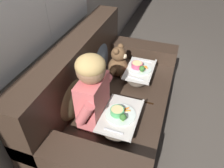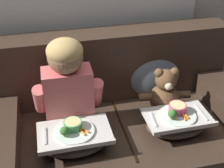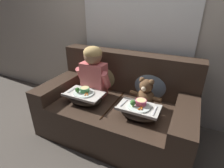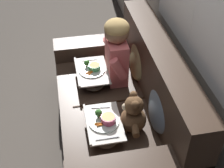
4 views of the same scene
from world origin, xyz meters
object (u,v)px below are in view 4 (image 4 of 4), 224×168
(couch, at_px, (123,109))
(throw_pillow_behind_teddy, at_px, (161,107))
(throw_pillow_behind_child, at_px, (139,58))
(child_figure, at_px, (116,48))
(teddy_bear, at_px, (133,116))
(lap_tray_child, at_px, (92,75))
(lap_tray_teddy, at_px, (104,126))

(couch, distance_m, throw_pillow_behind_teddy, 0.49)
(throw_pillow_behind_child, relative_size, throw_pillow_behind_teddy, 1.03)
(child_figure, xyz_separation_m, teddy_bear, (0.64, -0.00, -0.19))
(couch, height_order, throw_pillow_behind_teddy, couch)
(throw_pillow_behind_teddy, height_order, lap_tray_child, throw_pillow_behind_teddy)
(couch, xyz_separation_m, throw_pillow_behind_child, (-0.32, 0.21, 0.30))
(lap_tray_child, relative_size, lap_tray_teddy, 1.04)
(lap_tray_child, bearing_deg, teddy_bear, 18.93)
(teddy_bear, bearing_deg, lap_tray_child, -161.07)
(couch, bearing_deg, child_figure, -179.81)
(couch, height_order, teddy_bear, couch)
(throw_pillow_behind_teddy, xyz_separation_m, lap_tray_child, (-0.64, -0.43, -0.13))
(couch, bearing_deg, teddy_bear, -0.81)
(teddy_bear, height_order, lap_tray_child, teddy_bear)
(throw_pillow_behind_child, xyz_separation_m, throw_pillow_behind_teddy, (0.64, 0.00, 0.00))
(lap_tray_child, bearing_deg, lap_tray_teddy, 0.06)
(throw_pillow_behind_teddy, xyz_separation_m, teddy_bear, (-0.00, -0.21, -0.06))
(couch, relative_size, child_figure, 2.87)
(throw_pillow_behind_teddy, relative_size, lap_tray_teddy, 1.02)
(couch, xyz_separation_m, lap_tray_child, (-0.32, -0.22, 0.17))
(throw_pillow_behind_child, height_order, child_figure, child_figure)
(couch, xyz_separation_m, child_figure, (-0.32, -0.00, 0.43))
(throw_pillow_behind_teddy, relative_size, teddy_bear, 1.16)
(throw_pillow_behind_teddy, xyz_separation_m, lap_tray_teddy, (-0.00, -0.43, -0.13))
(throw_pillow_behind_teddy, bearing_deg, lap_tray_teddy, -90.04)
(lap_tray_teddy, bearing_deg, couch, 145.05)
(couch, bearing_deg, throw_pillow_behind_child, 146.87)
(teddy_bear, bearing_deg, couch, 179.19)
(throw_pillow_behind_child, height_order, teddy_bear, throw_pillow_behind_child)
(lap_tray_teddy, bearing_deg, lap_tray_child, -179.94)
(throw_pillow_behind_teddy, distance_m, teddy_bear, 0.22)
(lap_tray_teddy, bearing_deg, throw_pillow_behind_child, 145.95)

